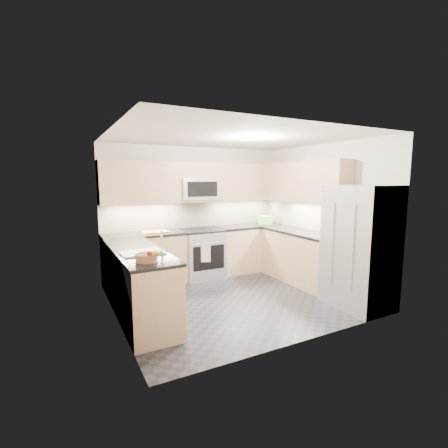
# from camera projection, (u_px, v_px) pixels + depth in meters

# --- Properties ---
(floor) EXTENTS (3.60, 3.20, 0.00)m
(floor) POSITION_uv_depth(u_px,v_px,m) (234.00, 298.00, 5.19)
(floor) COLOR black
(floor) RESTS_ON ground
(ceiling) EXTENTS (3.60, 3.20, 0.02)m
(ceiling) POSITION_uv_depth(u_px,v_px,m) (235.00, 138.00, 4.84)
(ceiling) COLOR beige
(ceiling) RESTS_ON wall_back
(wall_back) EXTENTS (3.60, 0.02, 2.50)m
(wall_back) POSITION_uv_depth(u_px,v_px,m) (195.00, 211.00, 6.42)
(wall_back) COLOR beige
(wall_back) RESTS_ON floor
(wall_front) EXTENTS (3.60, 0.02, 2.50)m
(wall_front) POSITION_uv_depth(u_px,v_px,m) (305.00, 236.00, 3.61)
(wall_front) COLOR beige
(wall_front) RESTS_ON floor
(wall_left) EXTENTS (0.02, 3.20, 2.50)m
(wall_left) POSITION_uv_depth(u_px,v_px,m) (113.00, 228.00, 4.19)
(wall_left) COLOR beige
(wall_left) RESTS_ON floor
(wall_right) EXTENTS (0.02, 3.20, 2.50)m
(wall_right) POSITION_uv_depth(u_px,v_px,m) (321.00, 215.00, 5.85)
(wall_right) COLOR beige
(wall_right) RESTS_ON floor
(base_cab_back_left) EXTENTS (1.42, 0.60, 0.90)m
(base_cab_back_left) POSITION_uv_depth(u_px,v_px,m) (145.00, 260.00, 5.76)
(base_cab_back_left) COLOR tan
(base_cab_back_left) RESTS_ON floor
(base_cab_back_right) EXTENTS (1.42, 0.60, 0.90)m
(base_cab_back_right) POSITION_uv_depth(u_px,v_px,m) (249.00, 248.00, 6.77)
(base_cab_back_right) COLOR tan
(base_cab_back_right) RESTS_ON floor
(base_cab_right) EXTENTS (0.60, 1.70, 0.90)m
(base_cab_right) POSITION_uv_depth(u_px,v_px,m) (301.00, 258.00, 5.95)
(base_cab_right) COLOR tan
(base_cab_right) RESTS_ON floor
(base_cab_peninsula) EXTENTS (0.60, 2.00, 0.90)m
(base_cab_peninsula) POSITION_uv_depth(u_px,v_px,m) (139.00, 285.00, 4.43)
(base_cab_peninsula) COLOR tan
(base_cab_peninsula) RESTS_ON floor
(countertop_back_left) EXTENTS (1.42, 0.63, 0.04)m
(countertop_back_left) POSITION_uv_depth(u_px,v_px,m) (144.00, 234.00, 5.70)
(countertop_back_left) COLOR black
(countertop_back_left) RESTS_ON base_cab_back_left
(countertop_back_right) EXTENTS (1.42, 0.63, 0.04)m
(countertop_back_right) POSITION_uv_depth(u_px,v_px,m) (249.00, 226.00, 6.70)
(countertop_back_right) COLOR black
(countertop_back_right) RESTS_ON base_cab_back_right
(countertop_right) EXTENTS (0.63, 1.70, 0.04)m
(countertop_right) POSITION_uv_depth(u_px,v_px,m) (302.00, 233.00, 5.88)
(countertop_right) COLOR black
(countertop_right) RESTS_ON base_cab_right
(countertop_peninsula) EXTENTS (0.63, 2.00, 0.04)m
(countertop_peninsula) POSITION_uv_depth(u_px,v_px,m) (138.00, 251.00, 4.37)
(countertop_peninsula) COLOR black
(countertop_peninsula) RESTS_ON base_cab_peninsula
(upper_cab_back) EXTENTS (3.60, 0.35, 0.75)m
(upper_cab_back) POSITION_uv_depth(u_px,v_px,m) (198.00, 182.00, 6.19)
(upper_cab_back) COLOR tan
(upper_cab_back) RESTS_ON wall_back
(upper_cab_right) EXTENTS (0.35, 1.95, 0.75)m
(upper_cab_right) POSITION_uv_depth(u_px,v_px,m) (304.00, 182.00, 5.93)
(upper_cab_right) COLOR tan
(upper_cab_right) RESTS_ON wall_right
(backsplash_back) EXTENTS (3.60, 0.01, 0.51)m
(backsplash_back) POSITION_uv_depth(u_px,v_px,m) (195.00, 214.00, 6.42)
(backsplash_back) COLOR tan
(backsplash_back) RESTS_ON wall_back
(backsplash_right) EXTENTS (0.01, 2.30, 0.51)m
(backsplash_right) POSITION_uv_depth(u_px,v_px,m) (304.00, 215.00, 6.25)
(backsplash_right) COLOR tan
(backsplash_right) RESTS_ON wall_right
(gas_range) EXTENTS (0.76, 0.65, 0.91)m
(gas_range) POSITION_uv_depth(u_px,v_px,m) (202.00, 254.00, 6.24)
(gas_range) COLOR #ACADB4
(gas_range) RESTS_ON floor
(range_cooktop) EXTENTS (0.76, 0.65, 0.03)m
(range_cooktop) POSITION_uv_depth(u_px,v_px,m) (201.00, 230.00, 6.18)
(range_cooktop) COLOR black
(range_cooktop) RESTS_ON gas_range
(oven_door_glass) EXTENTS (0.62, 0.02, 0.45)m
(oven_door_glass) POSITION_uv_depth(u_px,v_px,m) (209.00, 258.00, 5.95)
(oven_door_glass) COLOR black
(oven_door_glass) RESTS_ON gas_range
(oven_handle) EXTENTS (0.60, 0.02, 0.02)m
(oven_handle) POSITION_uv_depth(u_px,v_px,m) (209.00, 244.00, 5.90)
(oven_handle) COLOR #B2B5BA
(oven_handle) RESTS_ON gas_range
(microwave) EXTENTS (0.76, 0.40, 0.40)m
(microwave) POSITION_uv_depth(u_px,v_px,m) (198.00, 189.00, 6.18)
(microwave) COLOR #9FA0A6
(microwave) RESTS_ON upper_cab_back
(microwave_door) EXTENTS (0.60, 0.01, 0.28)m
(microwave_door) POSITION_uv_depth(u_px,v_px,m) (203.00, 189.00, 6.00)
(microwave_door) COLOR black
(microwave_door) RESTS_ON microwave
(refrigerator) EXTENTS (0.70, 0.90, 1.80)m
(refrigerator) POSITION_uv_depth(u_px,v_px,m) (360.00, 247.00, 4.73)
(refrigerator) COLOR #A6A8AE
(refrigerator) RESTS_ON floor
(fridge_handle_left) EXTENTS (0.02, 0.02, 1.20)m
(fridge_handle_left) POSITION_uv_depth(u_px,v_px,m) (352.00, 249.00, 4.39)
(fridge_handle_left) COLOR #B2B5BA
(fridge_handle_left) RESTS_ON refrigerator
(fridge_handle_right) EXTENTS (0.02, 0.02, 1.20)m
(fridge_handle_right) POSITION_uv_depth(u_px,v_px,m) (332.00, 244.00, 4.71)
(fridge_handle_right) COLOR #B2B5BA
(fridge_handle_right) RESTS_ON refrigerator
(sink_basin) EXTENTS (0.52, 0.38, 0.16)m
(sink_basin) POSITION_uv_depth(u_px,v_px,m) (142.00, 258.00, 4.16)
(sink_basin) COLOR white
(sink_basin) RESTS_ON base_cab_peninsula
(faucet) EXTENTS (0.03, 0.03, 0.28)m
(faucet) POSITION_uv_depth(u_px,v_px,m) (162.00, 241.00, 4.25)
(faucet) COLOR silver
(faucet) RESTS_ON countertop_peninsula
(utensil_bowl) EXTENTS (0.35, 0.35, 0.17)m
(utensil_bowl) POSITION_uv_depth(u_px,v_px,m) (265.00, 220.00, 6.86)
(utensil_bowl) COLOR #67A948
(utensil_bowl) RESTS_ON countertop_back_right
(cutting_board) EXTENTS (0.45, 0.32, 0.01)m
(cutting_board) POSITION_uv_depth(u_px,v_px,m) (155.00, 232.00, 5.83)
(cutting_board) COLOR #C16012
(cutting_board) RESTS_ON countertop_back_left
(fruit_basket) EXTENTS (0.30, 0.30, 0.09)m
(fruit_basket) POSITION_uv_depth(u_px,v_px,m) (146.00, 258.00, 3.73)
(fruit_basket) COLOR #8C6041
(fruit_basket) RESTS_ON countertop_peninsula
(fruit_apple) EXTENTS (0.06, 0.06, 0.06)m
(fruit_apple) POSITION_uv_depth(u_px,v_px,m) (149.00, 253.00, 3.64)
(fruit_apple) COLOR #A51812
(fruit_apple) RESTS_ON fruit_basket
(fruit_pear) EXTENTS (0.07, 0.07, 0.07)m
(fruit_pear) POSITION_uv_depth(u_px,v_px,m) (161.00, 254.00, 3.62)
(fruit_pear) COLOR #5EB44D
(fruit_pear) RESTS_ON fruit_basket
(dish_towel_check) EXTENTS (0.17, 0.07, 0.32)m
(dish_towel_check) POSITION_uv_depth(u_px,v_px,m) (206.00, 253.00, 5.87)
(dish_towel_check) COLOR white
(dish_towel_check) RESTS_ON oven_handle
(fruit_orange) EXTENTS (0.07, 0.07, 0.07)m
(fruit_orange) POSITION_uv_depth(u_px,v_px,m) (155.00, 254.00, 3.63)
(fruit_orange) COLOR orange
(fruit_orange) RESTS_ON fruit_basket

